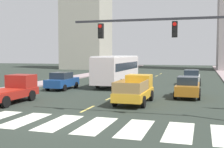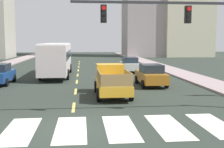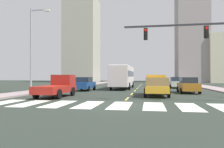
# 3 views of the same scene
# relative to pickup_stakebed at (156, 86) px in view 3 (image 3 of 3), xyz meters

# --- Properties ---
(ground_plane) EXTENTS (160.00, 160.00, 0.00)m
(ground_plane) POSITION_rel_pickup_stakebed_xyz_m (-2.41, -7.39, -0.94)
(ground_plane) COLOR #29322A
(sidewalk_right) EXTENTS (2.82, 110.00, 0.15)m
(sidewalk_right) POSITION_rel_pickup_stakebed_xyz_m (8.64, 10.61, -0.86)
(sidewalk_right) COLOR gray
(sidewalk_right) RESTS_ON ground
(sidewalk_left) EXTENTS (2.82, 110.00, 0.15)m
(sidewalk_left) POSITION_rel_pickup_stakebed_xyz_m (-13.47, 10.61, -0.86)
(sidewalk_left) COLOR gray
(sidewalk_left) RESTS_ON ground
(crosswalk_stripe_0) EXTENTS (1.27, 3.75, 0.01)m
(crosswalk_stripe_0) POSITION_rel_pickup_stakebed_xyz_m (-10.54, -7.39, -0.93)
(crosswalk_stripe_0) COLOR silver
(crosswalk_stripe_0) RESTS_ON ground
(crosswalk_stripe_1) EXTENTS (1.27, 3.75, 0.01)m
(crosswalk_stripe_1) POSITION_rel_pickup_stakebed_xyz_m (-8.51, -7.39, -0.93)
(crosswalk_stripe_1) COLOR silver
(crosswalk_stripe_1) RESTS_ON ground
(crosswalk_stripe_2) EXTENTS (1.27, 3.75, 0.01)m
(crosswalk_stripe_2) POSITION_rel_pickup_stakebed_xyz_m (-6.48, -7.39, -0.93)
(crosswalk_stripe_2) COLOR silver
(crosswalk_stripe_2) RESTS_ON ground
(crosswalk_stripe_3) EXTENTS (1.27, 3.75, 0.01)m
(crosswalk_stripe_3) POSITION_rel_pickup_stakebed_xyz_m (-4.45, -7.39, -0.93)
(crosswalk_stripe_3) COLOR silver
(crosswalk_stripe_3) RESTS_ON ground
(crosswalk_stripe_4) EXTENTS (1.27, 3.75, 0.01)m
(crosswalk_stripe_4) POSITION_rel_pickup_stakebed_xyz_m (-2.41, -7.39, -0.93)
(crosswalk_stripe_4) COLOR silver
(crosswalk_stripe_4) RESTS_ON ground
(crosswalk_stripe_5) EXTENTS (1.27, 3.75, 0.01)m
(crosswalk_stripe_5) POSITION_rel_pickup_stakebed_xyz_m (-0.38, -7.39, -0.93)
(crosswalk_stripe_5) COLOR silver
(crosswalk_stripe_5) RESTS_ON ground
(crosswalk_stripe_6) EXTENTS (1.27, 3.75, 0.01)m
(crosswalk_stripe_6) POSITION_rel_pickup_stakebed_xyz_m (1.65, -7.39, -0.93)
(crosswalk_stripe_6) COLOR silver
(crosswalk_stripe_6) RESTS_ON ground
(lane_dash_0) EXTENTS (0.16, 2.40, 0.01)m
(lane_dash_0) POSITION_rel_pickup_stakebed_xyz_m (-2.41, -3.39, -0.93)
(lane_dash_0) COLOR #DBC255
(lane_dash_0) RESTS_ON ground
(lane_dash_1) EXTENTS (0.16, 2.40, 0.01)m
(lane_dash_1) POSITION_rel_pickup_stakebed_xyz_m (-2.41, 1.61, -0.93)
(lane_dash_1) COLOR #DBC255
(lane_dash_1) RESTS_ON ground
(lane_dash_2) EXTENTS (0.16, 2.40, 0.01)m
(lane_dash_2) POSITION_rel_pickup_stakebed_xyz_m (-2.41, 6.61, -0.93)
(lane_dash_2) COLOR #DBC255
(lane_dash_2) RESTS_ON ground
(lane_dash_3) EXTENTS (0.16, 2.40, 0.01)m
(lane_dash_3) POSITION_rel_pickup_stakebed_xyz_m (-2.41, 11.61, -0.93)
(lane_dash_3) COLOR #DBC255
(lane_dash_3) RESTS_ON ground
(lane_dash_4) EXTENTS (0.16, 2.40, 0.01)m
(lane_dash_4) POSITION_rel_pickup_stakebed_xyz_m (-2.41, 16.61, -0.93)
(lane_dash_4) COLOR #DBC255
(lane_dash_4) RESTS_ON ground
(lane_dash_5) EXTENTS (0.16, 2.40, 0.01)m
(lane_dash_5) POSITION_rel_pickup_stakebed_xyz_m (-2.41, 21.61, -0.93)
(lane_dash_5) COLOR #DBC255
(lane_dash_5) RESTS_ON ground
(lane_dash_6) EXTENTS (0.16, 2.40, 0.01)m
(lane_dash_6) POSITION_rel_pickup_stakebed_xyz_m (-2.41, 26.61, -0.93)
(lane_dash_6) COLOR #DBC255
(lane_dash_6) RESTS_ON ground
(lane_dash_7) EXTENTS (0.16, 2.40, 0.01)m
(lane_dash_7) POSITION_rel_pickup_stakebed_xyz_m (-2.41, 31.61, -0.93)
(lane_dash_7) COLOR #DBC255
(lane_dash_7) RESTS_ON ground
(pickup_stakebed) EXTENTS (2.18, 5.20, 1.96)m
(pickup_stakebed) POSITION_rel_pickup_stakebed_xyz_m (0.00, 0.00, 0.00)
(pickup_stakebed) COLOR gold
(pickup_stakebed) RESTS_ON ground
(pickup_dark) EXTENTS (2.18, 5.20, 1.96)m
(pickup_dark) POSITION_rel_pickup_stakebed_xyz_m (-8.68, -2.57, -0.02)
(pickup_dark) COLOR maroon
(pickup_dark) RESTS_ON ground
(city_bus) EXTENTS (2.72, 10.80, 3.32)m
(city_bus) POSITION_rel_pickup_stakebed_xyz_m (-4.51, 10.85, 1.02)
(city_bus) COLOR silver
(city_bus) RESTS_ON ground
(sedan_far) EXTENTS (2.02, 4.40, 1.72)m
(sedan_far) POSITION_rel_pickup_stakebed_xyz_m (3.47, 13.97, -0.08)
(sedan_far) COLOR silver
(sedan_far) RESTS_ON ground
(sedan_near_right) EXTENTS (2.02, 4.40, 1.72)m
(sedan_near_right) POSITION_rel_pickup_stakebed_xyz_m (3.53, 3.71, -0.08)
(sedan_near_right) COLOR #A6681D
(sedan_near_right) RESTS_ON ground
(sedan_near_left) EXTENTS (2.02, 4.40, 1.72)m
(sedan_near_left) POSITION_rel_pickup_stakebed_xyz_m (-8.76, 5.71, -0.08)
(sedan_near_left) COLOR navy
(sedan_near_left) RESTS_ON ground
(streetlight_left) EXTENTS (2.20, 0.28, 9.00)m
(streetlight_left) POSITION_rel_pickup_stakebed_xyz_m (-12.79, 0.16, 4.03)
(streetlight_left) COLOR gray
(streetlight_left) RESTS_ON ground
(block_mid_left) EXTENTS (9.74, 9.42, 25.99)m
(block_mid_left) POSITION_rel_pickup_stakebed_xyz_m (-21.49, 44.05, 12.06)
(block_mid_left) COLOR #A8A594
(block_mid_left) RESTS_ON ground
(block_mid_right) EXTENTS (10.70, 11.52, 13.98)m
(block_mid_right) POSITION_rel_pickup_stakebed_xyz_m (21.33, 47.53, 6.06)
(block_mid_right) COLOR beige
(block_mid_right) RESTS_ON ground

